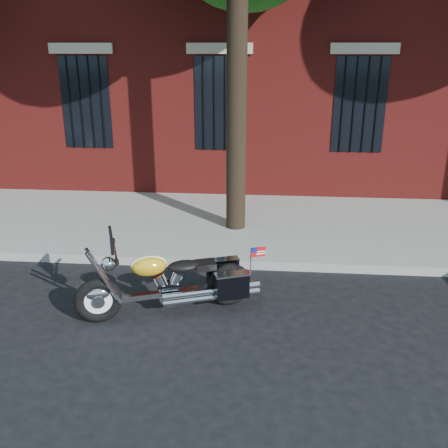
{
  "coord_description": "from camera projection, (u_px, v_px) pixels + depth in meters",
  "views": [
    {
      "loc": [
        1.05,
        -6.02,
        3.42
      ],
      "look_at": [
        0.46,
        0.8,
        0.95
      ],
      "focal_mm": 40.0,
      "sensor_mm": 36.0,
      "label": 1
    }
  ],
  "objects": [
    {
      "name": "ground",
      "position": [
        186.0,
        307.0,
        6.89
      ],
      "size": [
        120.0,
        120.0,
        0.0
      ],
      "primitive_type": "plane",
      "color": "black",
      "rests_on": "ground"
    },
    {
      "name": "curb",
      "position": [
        199.0,
        262.0,
        8.16
      ],
      "size": [
        40.0,
        0.16,
        0.15
      ],
      "primitive_type": "cube",
      "color": "gray",
      "rests_on": "ground"
    },
    {
      "name": "sidewalk",
      "position": [
        212.0,
        223.0,
        9.92
      ],
      "size": [
        40.0,
        3.6,
        0.15
      ],
      "primitive_type": "cube",
      "color": "gray",
      "rests_on": "ground"
    },
    {
      "name": "motorcycle",
      "position": [
        175.0,
        284.0,
        6.63
      ],
      "size": [
        2.45,
        1.22,
        1.25
      ],
      "rotation": [
        0.0,
        0.0,
        0.35
      ],
      "color": "black",
      "rests_on": "ground"
    }
  ]
}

